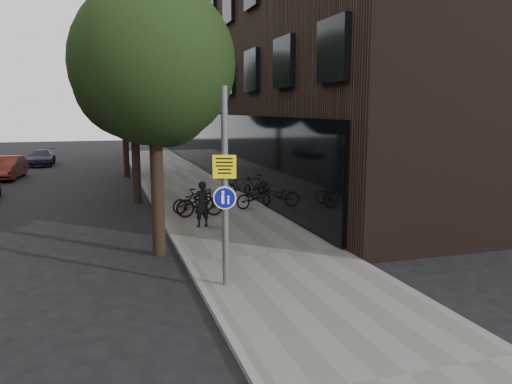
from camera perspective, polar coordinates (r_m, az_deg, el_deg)
name	(u,v)px	position (r m, az deg, el deg)	size (l,w,h in m)	color
ground	(306,303)	(10.97, 5.77, -12.48)	(120.00, 120.00, 0.00)	black
sidewalk	(215,210)	(20.22, -4.68, -2.08)	(4.50, 60.00, 0.12)	slate
curb_edge	(159,213)	(19.87, -11.03, -2.42)	(0.15, 60.00, 0.13)	slate
building_right_dark_brick	(297,33)	(34.12, 4.72, 17.69)	(12.00, 40.00, 18.00)	black
street_tree_near	(156,71)	(14.11, -11.41, 13.42)	(4.40, 4.40, 7.50)	black
street_tree_mid	(135,85)	(22.56, -13.71, 11.78)	(5.00, 5.00, 7.80)	black
street_tree_far	(125,92)	(31.54, -14.79, 11.00)	(5.00, 5.00, 7.80)	black
signpost	(225,187)	(11.06, -3.56, 0.52)	(0.50, 0.20, 4.46)	#595B5E
pedestrian	(202,204)	(17.06, -6.23, -1.37)	(0.57, 0.37, 1.56)	black
parked_bike_facade_near	(256,196)	(20.22, 0.01, -0.50)	(0.63, 1.81, 0.95)	black
parked_bike_facade_far	(240,186)	(22.98, -1.83, 0.71)	(0.45, 1.61, 0.96)	black
parked_bike_curb_near	(193,201)	(19.50, -7.17, -1.01)	(0.60, 1.73, 0.91)	black
parked_bike_curb_far	(200,202)	(18.66, -6.43, -1.20)	(0.51, 1.80, 1.08)	black
parked_car_mid	(7,168)	(32.97, -26.56, 2.50)	(1.42, 4.08, 1.34)	maroon
parked_car_far	(42,158)	(39.97, -23.27, 3.64)	(1.63, 4.00, 1.16)	#1C1F33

